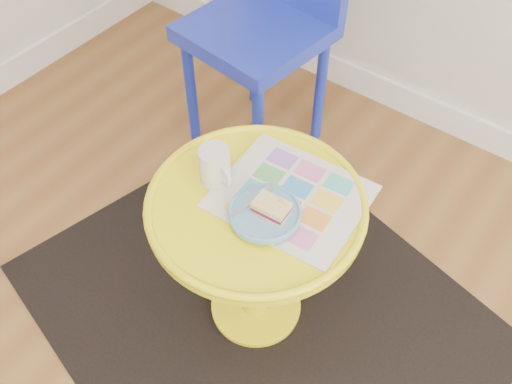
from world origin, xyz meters
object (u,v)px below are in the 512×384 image
Objects in this scene: newspaper at (291,196)px; mug at (215,166)px; chair at (271,7)px; plate at (265,213)px; side_table at (256,238)px.

mug reaches higher than newspaper.
mug is at bearing -58.03° from chair.
mug is 0.63× the size of plate.
mug is at bearing -164.14° from newspaper.
chair is 0.76m from mug.
chair is 5.48× the size of plate.
newspaper is 0.20m from mug.
chair reaches higher than plate.
chair is 8.71× the size of mug.
side_table is 0.23m from mug.
side_table is at bearing -50.20° from chair.
side_table is 3.12× the size of plate.
chair reaches higher than newspaper.
chair reaches higher than mug.
plate reaches higher than newspaper.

